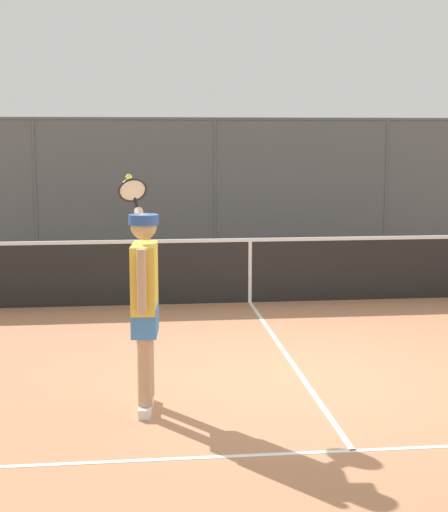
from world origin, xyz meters
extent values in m
plane|color=#B27551|center=(0.00, 0.00, 0.00)|extent=(60.00, 60.00, 0.00)
cube|color=white|center=(0.00, 1.83, 0.00)|extent=(6.22, 0.05, 0.01)
cube|color=white|center=(0.00, -0.98, 0.00)|extent=(0.05, 5.62, 0.01)
cylinder|color=#565B60|center=(-3.70, -8.87, 1.41)|extent=(0.07, 0.07, 2.82)
cylinder|color=#565B60|center=(0.00, -8.87, 1.41)|extent=(0.07, 0.07, 2.82)
cylinder|color=#565B60|center=(3.70, -8.87, 1.41)|extent=(0.07, 0.07, 2.82)
cylinder|color=#565B60|center=(0.00, -8.87, 2.78)|extent=(14.79, 0.05, 0.05)
cube|color=#565B60|center=(0.00, -8.87, 1.41)|extent=(14.79, 0.02, 2.82)
cube|color=#235B2D|center=(0.00, -9.52, 1.31)|extent=(17.79, 0.90, 2.62)
cube|color=silver|center=(0.00, -8.69, 0.07)|extent=(15.79, 0.18, 0.15)
cube|color=black|center=(0.00, -3.79, 0.46)|extent=(10.15, 0.02, 0.91)
cube|color=white|center=(0.00, -3.79, 0.94)|extent=(10.15, 0.04, 0.05)
cube|color=white|center=(0.00, -3.79, 0.46)|extent=(0.05, 0.04, 0.91)
cube|color=silver|center=(1.62, 0.85, 0.04)|extent=(0.13, 0.27, 0.09)
cylinder|color=tan|center=(1.62, 0.85, 0.50)|extent=(0.13, 0.13, 0.83)
cube|color=silver|center=(1.59, 0.57, 0.04)|extent=(0.13, 0.27, 0.09)
cylinder|color=tan|center=(1.59, 0.57, 0.50)|extent=(0.13, 0.13, 0.83)
cube|color=#3D7AC6|center=(1.60, 0.71, 0.84)|extent=(0.26, 0.45, 0.26)
cube|color=gold|center=(1.60, 0.71, 1.22)|extent=(0.25, 0.53, 0.60)
cylinder|color=tan|center=(1.63, 1.02, 1.24)|extent=(0.08, 0.08, 0.55)
cylinder|color=tan|center=(1.61, 0.23, 1.63)|extent=(0.16, 0.41, 0.31)
sphere|color=tan|center=(1.60, 0.71, 1.67)|extent=(0.23, 0.23, 0.23)
cylinder|color=#284C93|center=(1.60, 0.71, 1.73)|extent=(0.29, 0.29, 0.09)
cube|color=#284C93|center=(1.59, 0.59, 1.70)|extent=(0.21, 0.22, 0.02)
cylinder|color=black|center=(1.66, -0.01, 1.80)|extent=(0.06, 0.17, 0.13)
torus|color=black|center=(1.70, -0.20, 1.93)|extent=(0.32, 0.24, 0.26)
cylinder|color=silver|center=(1.70, -0.20, 1.93)|extent=(0.27, 0.19, 0.21)
sphere|color=#C1D138|center=(1.73, -0.37, 2.04)|extent=(0.07, 0.07, 0.07)
camera|label=1|loc=(1.68, 7.57, 2.46)|focal=55.27mm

